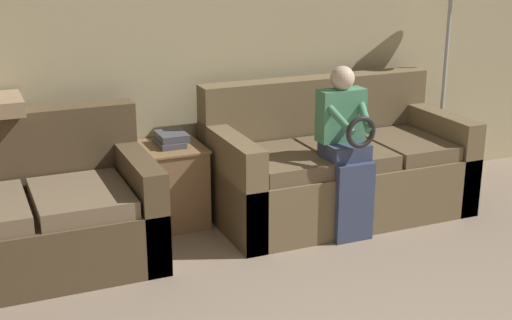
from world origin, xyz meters
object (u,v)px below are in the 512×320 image
Objects in this scene: couch_main at (335,168)px; floor_lamp at (450,5)px; child_left_seated at (347,146)px; couch_side at (30,217)px; side_shelf at (173,183)px; book_stack at (171,139)px.

floor_lamp is at bearing 13.52° from couch_main.
couch_main is 0.54m from child_left_seated.
floor_lamp is (1.17, 0.28, 1.15)m from couch_main.
floor_lamp reaches higher than couch_side.
floor_lamp is (1.33, 0.69, 0.85)m from child_left_seated.
couch_main is at bearing 1.01° from couch_side.
side_shelf is 0.34× the size of floor_lamp.
child_left_seated is 2.01× the size of side_shelf.
book_stack is at bearing 17.03° from couch_side.
book_stack is 2.53m from floor_lamp.
floor_lamp reaches higher than side_shelf.
child_left_seated is at bearing -152.47° from floor_lamp.
couch_main is 2.25m from couch_side.
side_shelf is (1.04, 0.31, -0.02)m from couch_side.
book_stack is (-1.05, 0.69, -0.01)m from child_left_seated.
couch_side is 2.62× the size of side_shelf.
couch_main is 1.60× the size of child_left_seated.
floor_lamp is at bearing 5.37° from couch_side.
couch_side reaches higher than side_shelf.
couch_side is 1.09m from side_shelf.
book_stack is (0.00, 0.01, 0.34)m from side_shelf.
side_shelf is (-1.05, 0.68, -0.35)m from child_left_seated.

